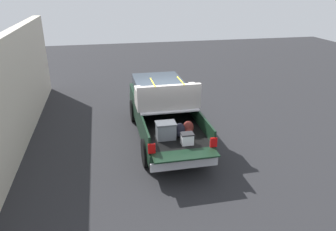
{
  "coord_description": "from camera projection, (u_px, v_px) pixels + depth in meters",
  "views": [
    {
      "loc": [
        -10.11,
        2.02,
        5.14
      ],
      "look_at": [
        -0.6,
        0.0,
        1.1
      ],
      "focal_mm": 33.96,
      "sensor_mm": 36.0,
      "label": 1
    }
  ],
  "objects": [
    {
      "name": "building_facade",
      "position": [
        17.0,
        89.0,
        10.75
      ],
      "size": [
        11.79,
        0.36,
        3.72
      ],
      "primitive_type": "cube",
      "color": "beige",
      "rests_on": "ground_plane"
    },
    {
      "name": "pickup_truck",
      "position": [
        163.0,
        109.0,
        11.44
      ],
      "size": [
        6.05,
        2.06,
        2.23
      ],
      "color": "black",
      "rests_on": "ground_plane"
    },
    {
      "name": "ground_plane",
      "position": [
        165.0,
        137.0,
        11.49
      ],
      "size": [
        40.0,
        40.0,
        0.0
      ],
      "primitive_type": "plane",
      "color": "#262628"
    }
  ]
}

